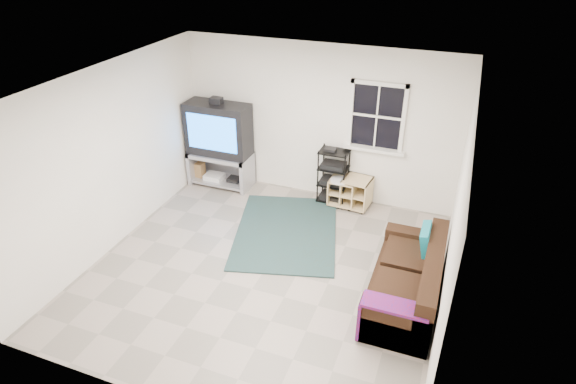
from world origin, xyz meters
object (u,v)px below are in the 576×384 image
at_px(av_rack, 333,179).
at_px(side_table_right, 343,189).
at_px(sofa, 408,283).
at_px(side_table_left, 357,191).
at_px(tv_unit, 219,138).

relative_size(av_rack, side_table_right, 1.93).
height_order(av_rack, sofa, av_rack).
bearing_deg(sofa, side_table_left, 118.90).
distance_m(side_table_right, sofa, 2.46).
relative_size(side_table_right, sofa, 0.28).
distance_m(tv_unit, sofa, 4.15).
bearing_deg(side_table_right, sofa, -56.19).
bearing_deg(av_rack, tv_unit, -177.13).
xyz_separation_m(tv_unit, side_table_left, (2.47, 0.09, -0.62)).
height_order(av_rack, side_table_left, av_rack).
relative_size(av_rack, sofa, 0.54).
bearing_deg(side_table_left, av_rack, 178.74).
relative_size(side_table_left, sofa, 0.29).
height_order(side_table_left, side_table_right, side_table_left).
bearing_deg(av_rack, sofa, -52.92).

